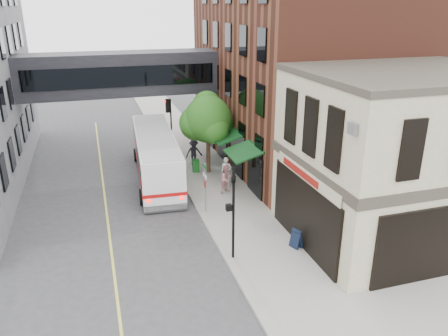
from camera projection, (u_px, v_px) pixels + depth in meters
ground at (239, 286)px, 18.51m from camera, size 120.00×120.00×0.00m
sidewalk_main at (202, 168)px, 31.56m from camera, size 4.00×60.00×0.15m
corner_building at (400, 157)px, 21.28m from camera, size 10.19×8.12×8.45m
brick_building at (302, 65)px, 32.20m from camera, size 13.76×18.00×14.00m
skyway_bridge at (120, 74)px, 31.49m from camera, size 14.00×3.18×3.00m
traffic_signal_near at (233, 202)px, 19.35m from camera, size 0.44×0.22×4.60m
traffic_signal_far at (169, 116)px, 32.61m from camera, size 0.53×0.28×4.50m
street_sign_pole at (205, 183)px, 24.20m from camera, size 0.08×0.75×3.00m
street_tree at (207, 119)px, 29.56m from camera, size 3.80×3.20×5.60m
lane_marking at (106, 204)px, 26.08m from camera, size 0.12×40.00×0.01m
bus at (156, 154)px, 29.48m from camera, size 3.34×11.52×3.06m
pedestrian_a at (226, 172)px, 28.06m from camera, size 0.81×0.67×1.90m
pedestrian_b at (227, 179)px, 27.09m from camera, size 1.06×0.95×1.79m
pedestrian_c at (194, 152)px, 31.69m from camera, size 1.31×0.84×1.92m
newspaper_box at (196, 166)px, 30.55m from camera, size 0.49×0.45×0.91m
sandwich_board at (296, 238)px, 21.03m from camera, size 0.53×0.63×0.96m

